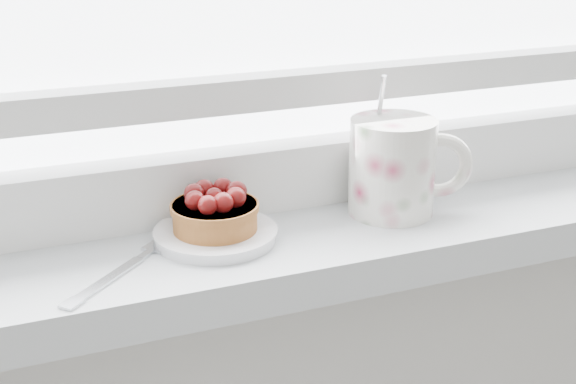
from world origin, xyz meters
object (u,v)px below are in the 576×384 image
floral_mug (395,165)px  raspberry_tart (215,210)px  fork (129,265)px  saucer (216,235)px

floral_mug → raspberry_tart: bearing=179.8°
raspberry_tart → fork: bearing=-163.2°
floral_mug → saucer: bearing=179.8°
raspberry_tart → floral_mug: bearing=-0.2°
saucer → fork: size_ratio=0.84×
raspberry_tart → fork: 0.10m
floral_mug → fork: (-0.29, -0.03, -0.05)m
saucer → raspberry_tart: size_ratio=1.41×
raspberry_tart → fork: size_ratio=0.59×
floral_mug → fork: bearing=-174.7°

